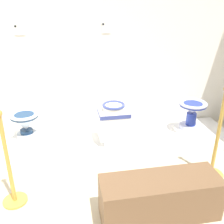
{
  "coord_description": "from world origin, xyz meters",
  "views": [
    {
      "loc": [
        1.4,
        -0.71,
        1.84
      ],
      "look_at": [
        1.95,
        2.33,
        0.49
      ],
      "focal_mm": 41.34,
      "sensor_mm": 36.0,
      "label": 1
    }
  ],
  "objects_px": {
    "antique_toilet_slender_white": "(25,122)",
    "stanchion_post_near_left": "(11,176)",
    "plinth_block_leftmost": "(190,130)",
    "info_placard_second": "(106,27)",
    "info_placard_first": "(19,29)",
    "plinth_block_pale_glazed": "(114,139)",
    "antique_toilet_pale_glazed": "(114,120)",
    "museum_bench": "(160,197)",
    "stanchion_post_near_right": "(215,152)",
    "plinth_block_slender_white": "(28,140)",
    "antique_toilet_leftmost": "(192,111)"
  },
  "relations": [
    {
      "from": "antique_toilet_pale_glazed",
      "to": "stanchion_post_near_right",
      "type": "height_order",
      "value": "stanchion_post_near_right"
    },
    {
      "from": "stanchion_post_near_left",
      "to": "info_placard_first",
      "type": "bearing_deg",
      "value": 87.64
    },
    {
      "from": "info_placard_first",
      "to": "museum_bench",
      "type": "height_order",
      "value": "info_placard_first"
    },
    {
      "from": "plinth_block_pale_glazed",
      "to": "plinth_block_leftmost",
      "type": "height_order",
      "value": "plinth_block_pale_glazed"
    },
    {
      "from": "stanchion_post_near_left",
      "to": "stanchion_post_near_right",
      "type": "bearing_deg",
      "value": 1.09
    },
    {
      "from": "plinth_block_pale_glazed",
      "to": "antique_toilet_pale_glazed",
      "type": "relative_size",
      "value": 0.65
    },
    {
      "from": "antique_toilet_leftmost",
      "to": "info_placard_first",
      "type": "distance_m",
      "value": 2.5
    },
    {
      "from": "antique_toilet_slender_white",
      "to": "stanchion_post_near_left",
      "type": "height_order",
      "value": "stanchion_post_near_left"
    },
    {
      "from": "plinth_block_slender_white",
      "to": "antique_toilet_slender_white",
      "type": "bearing_deg",
      "value": 90.0
    },
    {
      "from": "antique_toilet_slender_white",
      "to": "info_placard_second",
      "type": "xyz_separation_m",
      "value": [
        1.11,
        0.34,
        1.1
      ]
    },
    {
      "from": "antique_toilet_pale_glazed",
      "to": "info_placard_first",
      "type": "distance_m",
      "value": 1.63
    },
    {
      "from": "plinth_block_slender_white",
      "to": "plinth_block_pale_glazed",
      "type": "height_order",
      "value": "plinth_block_slender_white"
    },
    {
      "from": "plinth_block_pale_glazed",
      "to": "stanchion_post_near_left",
      "type": "relative_size",
      "value": 0.3
    },
    {
      "from": "plinth_block_leftmost",
      "to": "stanchion_post_near_left",
      "type": "height_order",
      "value": "stanchion_post_near_left"
    },
    {
      "from": "antique_toilet_pale_glazed",
      "to": "stanchion_post_near_left",
      "type": "bearing_deg",
      "value": -143.94
    },
    {
      "from": "antique_toilet_slender_white",
      "to": "plinth_block_slender_white",
      "type": "bearing_deg",
      "value": -90.0
    },
    {
      "from": "info_placard_second",
      "to": "plinth_block_leftmost",
      "type": "bearing_deg",
      "value": -21.22
    },
    {
      "from": "antique_toilet_leftmost",
      "to": "stanchion_post_near_left",
      "type": "relative_size",
      "value": 0.41
    },
    {
      "from": "plinth_block_pale_glazed",
      "to": "antique_toilet_leftmost",
      "type": "relative_size",
      "value": 0.74
    },
    {
      "from": "museum_bench",
      "to": "stanchion_post_near_right",
      "type": "bearing_deg",
      "value": 29.73
    },
    {
      "from": "antique_toilet_leftmost",
      "to": "stanchion_post_near_left",
      "type": "bearing_deg",
      "value": -158.3
    },
    {
      "from": "plinth_block_slender_white",
      "to": "stanchion_post_near_left",
      "type": "bearing_deg",
      "value": -91.35
    },
    {
      "from": "antique_toilet_slender_white",
      "to": "plinth_block_pale_glazed",
      "type": "bearing_deg",
      "value": -8.38
    },
    {
      "from": "antique_toilet_slender_white",
      "to": "stanchion_post_near_left",
      "type": "bearing_deg",
      "value": -91.35
    },
    {
      "from": "info_placard_first",
      "to": "museum_bench",
      "type": "xyz_separation_m",
      "value": [
        1.28,
        -1.75,
        -1.3
      ]
    },
    {
      "from": "plinth_block_slender_white",
      "to": "antique_toilet_leftmost",
      "type": "relative_size",
      "value": 0.94
    },
    {
      "from": "plinth_block_leftmost",
      "to": "info_placard_second",
      "type": "height_order",
      "value": "info_placard_second"
    },
    {
      "from": "stanchion_post_near_right",
      "to": "plinth_block_slender_white",
      "type": "bearing_deg",
      "value": 155.44
    },
    {
      "from": "plinth_block_slender_white",
      "to": "stanchion_post_near_left",
      "type": "xyz_separation_m",
      "value": [
        -0.02,
        -1.0,
        0.18
      ]
    },
    {
      "from": "antique_toilet_pale_glazed",
      "to": "antique_toilet_leftmost",
      "type": "relative_size",
      "value": 1.14
    },
    {
      "from": "antique_toilet_slender_white",
      "to": "info_placard_first",
      "type": "xyz_separation_m",
      "value": [
        0.03,
        0.34,
        1.1
      ]
    },
    {
      "from": "plinth_block_slender_white",
      "to": "info_placard_first",
      "type": "relative_size",
      "value": 2.84
    },
    {
      "from": "antique_toilet_slender_white",
      "to": "plinth_block_leftmost",
      "type": "xyz_separation_m",
      "value": [
        2.25,
        -0.1,
        -0.28
      ]
    },
    {
      "from": "plinth_block_slender_white",
      "to": "plinth_block_leftmost",
      "type": "relative_size",
      "value": 0.99
    },
    {
      "from": "antique_toilet_pale_glazed",
      "to": "plinth_block_leftmost",
      "type": "relative_size",
      "value": 1.2
    },
    {
      "from": "plinth_block_slender_white",
      "to": "antique_toilet_slender_white",
      "type": "relative_size",
      "value": 1.05
    },
    {
      "from": "info_placard_first",
      "to": "plinth_block_pale_glazed",
      "type": "bearing_deg",
      "value": -24.93
    },
    {
      "from": "plinth_block_pale_glazed",
      "to": "antique_toilet_pale_glazed",
      "type": "xyz_separation_m",
      "value": [
        0.0,
        0.0,
        0.28
      ]
    },
    {
      "from": "antique_toilet_slender_white",
      "to": "antique_toilet_leftmost",
      "type": "height_order",
      "value": "antique_toilet_leftmost"
    },
    {
      "from": "antique_toilet_slender_white",
      "to": "museum_bench",
      "type": "xyz_separation_m",
      "value": [
        1.31,
        -1.41,
        -0.2
      ]
    },
    {
      "from": "info_placard_first",
      "to": "info_placard_second",
      "type": "xyz_separation_m",
      "value": [
        1.08,
        -0.0,
        0.01
      ]
    },
    {
      "from": "plinth_block_pale_glazed",
      "to": "plinth_block_leftmost",
      "type": "xyz_separation_m",
      "value": [
        1.12,
        0.07,
        -0.01
      ]
    },
    {
      "from": "antique_toilet_pale_glazed",
      "to": "stanchion_post_near_right",
      "type": "bearing_deg",
      "value": -39.11
    },
    {
      "from": "info_placard_first",
      "to": "info_placard_second",
      "type": "distance_m",
      "value": 1.08
    },
    {
      "from": "antique_toilet_pale_glazed",
      "to": "museum_bench",
      "type": "relative_size",
      "value": 0.43
    },
    {
      "from": "plinth_block_slender_white",
      "to": "museum_bench",
      "type": "height_order",
      "value": "museum_bench"
    },
    {
      "from": "antique_toilet_slender_white",
      "to": "antique_toilet_leftmost",
      "type": "xyz_separation_m",
      "value": [
        2.25,
        -0.1,
        0.02
      ]
    },
    {
      "from": "antique_toilet_slender_white",
      "to": "stanchion_post_near_left",
      "type": "xyz_separation_m",
      "value": [
        -0.02,
        -1.0,
        -0.09
      ]
    },
    {
      "from": "plinth_block_slender_white",
      "to": "info_placard_first",
      "type": "distance_m",
      "value": 1.41
    },
    {
      "from": "antique_toilet_pale_glazed",
      "to": "stanchion_post_near_left",
      "type": "distance_m",
      "value": 1.42
    }
  ]
}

